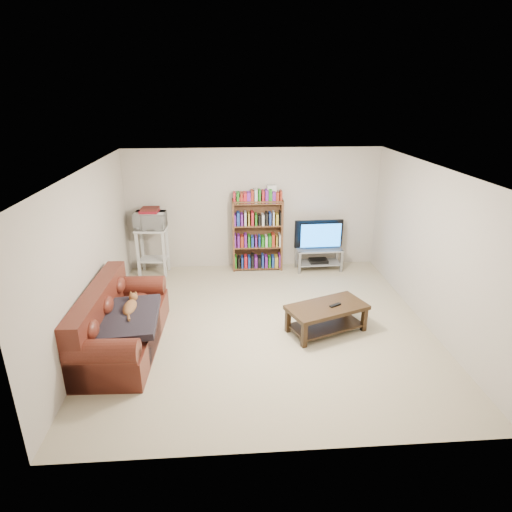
{
  "coord_description": "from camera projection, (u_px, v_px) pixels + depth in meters",
  "views": [
    {
      "loc": [
        -0.55,
        -5.78,
        3.37
      ],
      "look_at": [
        -0.1,
        0.4,
        1.0
      ],
      "focal_mm": 30.0,
      "sensor_mm": 36.0,
      "label": 1
    }
  ],
  "objects": [
    {
      "name": "floor",
      "position": [
        264.0,
        325.0,
        6.63
      ],
      "size": [
        5.0,
        5.0,
        0.0
      ],
      "primitive_type": "plane",
      "color": "#C6B693",
      "rests_on": "ground"
    },
    {
      "name": "ceiling",
      "position": [
        266.0,
        170.0,
        5.77
      ],
      "size": [
        5.0,
        5.0,
        0.0
      ],
      "primitive_type": "plane",
      "rotation": [
        3.14,
        0.0,
        0.0
      ],
      "color": "white",
      "rests_on": "ground"
    },
    {
      "name": "wall_back",
      "position": [
        253.0,
        209.0,
        8.53
      ],
      "size": [
        5.0,
        0.0,
        5.0
      ],
      "primitive_type": "plane",
      "rotation": [
        1.57,
        0.0,
        0.0
      ],
      "color": "beige",
      "rests_on": "ground"
    },
    {
      "name": "wall_front",
      "position": [
        290.0,
        349.0,
        3.87
      ],
      "size": [
        5.0,
        0.0,
        5.0
      ],
      "primitive_type": "plane",
      "rotation": [
        -1.57,
        0.0,
        0.0
      ],
      "color": "beige",
      "rests_on": "ground"
    },
    {
      "name": "wall_left",
      "position": [
        89.0,
        257.0,
        6.03
      ],
      "size": [
        0.0,
        5.0,
        5.0
      ],
      "primitive_type": "plane",
      "rotation": [
        1.57,
        0.0,
        1.57
      ],
      "color": "beige",
      "rests_on": "ground"
    },
    {
      "name": "wall_right",
      "position": [
        432.0,
        249.0,
        6.37
      ],
      "size": [
        0.0,
        5.0,
        5.0
      ],
      "primitive_type": "plane",
      "rotation": [
        1.57,
        0.0,
        -1.57
      ],
      "color": "beige",
      "rests_on": "ground"
    },
    {
      "name": "sofa",
      "position": [
        118.0,
        327.0,
        5.96
      ],
      "size": [
        0.98,
        2.12,
        0.89
      ],
      "rotation": [
        0.0,
        0.0,
        -0.04
      ],
      "color": "#572116",
      "rests_on": "floor"
    },
    {
      "name": "blanket",
      "position": [
        127.0,
        318.0,
        5.76
      ],
      "size": [
        0.86,
        1.08,
        0.18
      ],
      "primitive_type": "cube",
      "rotation": [
        0.05,
        -0.04,
        0.04
      ],
      "color": "black",
      "rests_on": "sofa"
    },
    {
      "name": "cat",
      "position": [
        130.0,
        308.0,
        5.92
      ],
      "size": [
        0.25,
        0.58,
        0.17
      ],
      "primitive_type": null,
      "rotation": [
        0.0,
        0.0,
        -0.04
      ],
      "color": "brown",
      "rests_on": "sofa"
    },
    {
      "name": "coffee_table",
      "position": [
        327.0,
        313.0,
        6.36
      ],
      "size": [
        1.3,
        0.97,
        0.43
      ],
      "rotation": [
        0.0,
        0.0,
        0.37
      ],
      "color": "black",
      "rests_on": "floor"
    },
    {
      "name": "remote",
      "position": [
        335.0,
        305.0,
        6.31
      ],
      "size": [
        0.19,
        0.14,
        0.02
      ],
      "primitive_type": "cube",
      "rotation": [
        0.0,
        0.0,
        0.52
      ],
      "color": "black",
      "rests_on": "coffee_table"
    },
    {
      "name": "tv_stand",
      "position": [
        319.0,
        255.0,
        8.61
      ],
      "size": [
        0.92,
        0.44,
        0.45
      ],
      "rotation": [
        0.0,
        0.0,
        0.03
      ],
      "color": "#999EA3",
      "rests_on": "floor"
    },
    {
      "name": "television",
      "position": [
        320.0,
        235.0,
        8.46
      ],
      "size": [
        0.98,
        0.16,
        0.56
      ],
      "primitive_type": "imported",
      "rotation": [
        0.0,
        0.0,
        3.17
      ],
      "color": "black",
      "rests_on": "tv_stand"
    },
    {
      "name": "dvd_player",
      "position": [
        318.0,
        261.0,
        8.65
      ],
      "size": [
        0.37,
        0.27,
        0.06
      ],
      "primitive_type": "cube",
      "rotation": [
        0.0,
        0.0,
        0.03
      ],
      "color": "black",
      "rests_on": "tv_stand"
    },
    {
      "name": "bookshelf",
      "position": [
        257.0,
        234.0,
        8.51
      ],
      "size": [
        1.0,
        0.32,
        1.44
      ],
      "rotation": [
        0.0,
        0.0,
        -0.01
      ],
      "color": "brown",
      "rests_on": "floor"
    },
    {
      "name": "shelf_clutter",
      "position": [
        263.0,
        194.0,
        8.24
      ],
      "size": [
        0.73,
        0.22,
        0.28
      ],
      "rotation": [
        0.0,
        0.0,
        -0.01
      ],
      "color": "silver",
      "rests_on": "bookshelf"
    },
    {
      "name": "microwave_stand",
      "position": [
        152.0,
        245.0,
        8.33
      ],
      "size": [
        0.61,
        0.47,
        0.93
      ],
      "rotation": [
        0.0,
        0.0,
        -0.07
      ],
      "color": "silver",
      "rests_on": "floor"
    },
    {
      "name": "microwave",
      "position": [
        150.0,
        220.0,
        8.15
      ],
      "size": [
        0.6,
        0.43,
        0.32
      ],
      "primitive_type": "imported",
      "rotation": [
        0.0,
        0.0,
        -0.07
      ],
      "color": "silver",
      "rests_on": "microwave_stand"
    },
    {
      "name": "game_boxes",
      "position": [
        149.0,
        211.0,
        8.09
      ],
      "size": [
        0.36,
        0.32,
        0.05
      ],
      "primitive_type": "cube",
      "rotation": [
        0.0,
        0.0,
        -0.07
      ],
      "color": "maroon",
      "rests_on": "microwave"
    }
  ]
}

